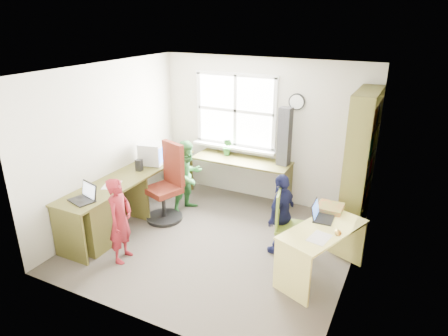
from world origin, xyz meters
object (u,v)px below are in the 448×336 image
object	(u,v)px
bookshelf	(359,169)
laptop_right	(320,215)
right_desk	(322,242)
l_desk	(127,203)
cd_tower	(285,137)
crt_monitor	(152,154)
person_red	(120,220)
swivel_chair	(167,187)
person_navy	(281,214)
wooden_chair	(287,223)
laptop_left	(85,196)
person_green	(188,176)
potted_plant	(227,147)

from	to	relation	value
bookshelf	laptop_right	bearing A→B (deg)	-103.60
right_desk	l_desk	bearing A→B (deg)	-155.34
cd_tower	crt_monitor	bearing A→B (deg)	-149.18
crt_monitor	person_red	bearing A→B (deg)	-81.61
swivel_chair	cd_tower	bearing A→B (deg)	58.50
crt_monitor	person_red	size ratio (longest dim) A/B	0.37
right_desk	person_navy	size ratio (longest dim) A/B	1.14
crt_monitor	laptop_right	size ratio (longest dim) A/B	1.32
right_desk	crt_monitor	size ratio (longest dim) A/B	3.06
swivel_chair	wooden_chair	bearing A→B (deg)	12.98
bookshelf	person_navy	world-z (taller)	bookshelf
swivel_chair	laptop_left	xyz separation A→B (m)	(-0.44, -1.24, 0.28)
l_desk	crt_monitor	bearing A→B (deg)	99.71
person_red	bookshelf	bearing A→B (deg)	-61.49
wooden_chair	person_red	distance (m)	2.13
wooden_chair	crt_monitor	size ratio (longest dim) A/B	2.27
l_desk	person_navy	bearing A→B (deg)	12.99
swivel_chair	laptop_left	bearing A→B (deg)	-89.64
right_desk	cd_tower	bearing A→B (deg)	144.11
laptop_left	cd_tower	bearing A→B (deg)	67.62
l_desk	right_desk	xyz separation A→B (m)	(2.80, 0.17, 0.03)
laptop_right	cd_tower	xyz separation A→B (m)	(-0.95, 1.39, 0.50)
laptop_right	person_green	xyz separation A→B (m)	(-2.27, 0.61, -0.13)
person_red	person_navy	bearing A→B (deg)	-68.60
cd_tower	person_navy	distance (m)	1.51
cd_tower	person_red	bearing A→B (deg)	-114.76
wooden_chair	crt_monitor	bearing A→B (deg)	156.60
swivel_chair	person_red	bearing A→B (deg)	-65.38
potted_plant	wooden_chair	bearing A→B (deg)	-42.43
potted_plant	person_navy	xyz separation A→B (m)	(1.42, -1.29, -0.34)
right_desk	person_red	distance (m)	2.53
right_desk	swivel_chair	xyz separation A→B (m)	(-2.51, 0.45, 0.04)
crt_monitor	person_red	xyz separation A→B (m)	(0.54, -1.47, -0.36)
cd_tower	person_red	world-z (taller)	cd_tower
laptop_left	person_red	bearing A→B (deg)	18.04
right_desk	person_green	world-z (taller)	person_green
potted_plant	laptop_right	bearing A→B (deg)	-35.39
right_desk	cd_tower	size ratio (longest dim) A/B	1.37
person_red	person_navy	distance (m)	2.09
person_green	crt_monitor	bearing A→B (deg)	118.57
wooden_chair	laptop_right	distance (m)	0.46
right_desk	laptop_right	world-z (taller)	laptop_right
laptop_left	person_green	xyz separation A→B (m)	(0.57, 1.63, -0.21)
laptop_right	potted_plant	distance (m)	2.40
right_desk	laptop_right	distance (m)	0.34
l_desk	potted_plant	distance (m)	1.99
laptop_left	right_desk	bearing A→B (deg)	30.82
crt_monitor	potted_plant	world-z (taller)	crt_monitor
person_red	person_navy	size ratio (longest dim) A/B	1.02
potted_plant	person_red	size ratio (longest dim) A/B	0.27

